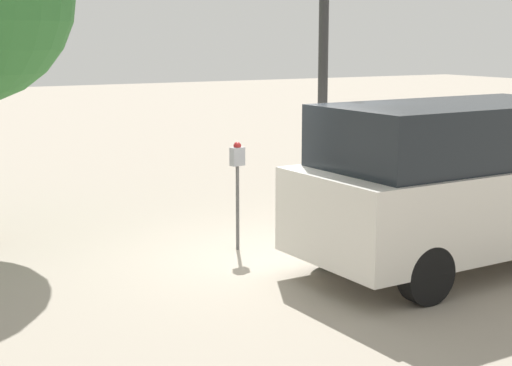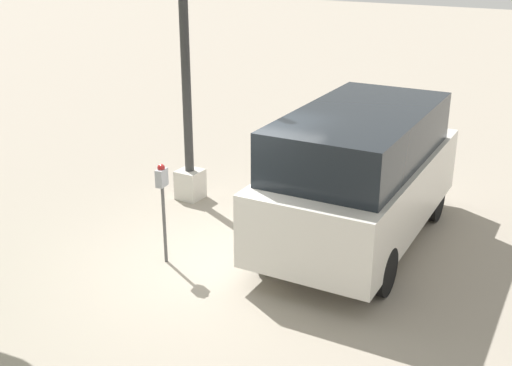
# 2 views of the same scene
# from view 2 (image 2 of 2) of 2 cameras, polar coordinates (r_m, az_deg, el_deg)

# --- Properties ---
(ground_plane) EXTENTS (80.00, 80.00, 0.00)m
(ground_plane) POSITION_cam_2_polar(r_m,az_deg,el_deg) (9.64, -3.95, -7.44)
(ground_plane) COLOR gray
(parking_meter_near) EXTENTS (0.22, 0.14, 1.56)m
(parking_meter_near) POSITION_cam_2_polar(r_m,az_deg,el_deg) (9.38, -8.32, -0.69)
(parking_meter_near) COLOR #4C4C4C
(parking_meter_near) RESTS_ON ground
(lamp_post) EXTENTS (0.44, 0.44, 6.13)m
(lamp_post) POSITION_cam_2_polar(r_m,az_deg,el_deg) (11.49, -6.20, 8.22)
(lamp_post) COLOR beige
(lamp_post) RESTS_ON ground
(parked_van) EXTENTS (4.62, 2.13, 2.18)m
(parked_van) POSITION_cam_2_polar(r_m,az_deg,el_deg) (10.05, 9.26, 0.88)
(parked_van) COLOR beige
(parked_van) RESTS_ON ground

